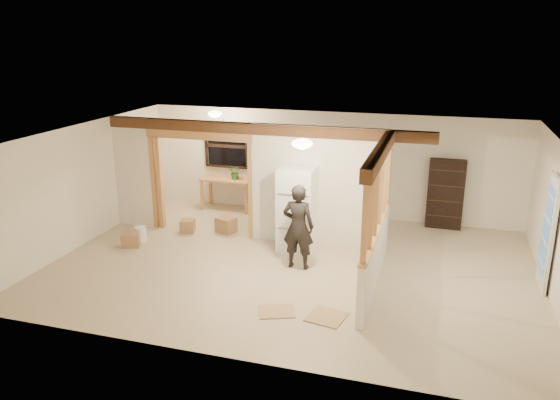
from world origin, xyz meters
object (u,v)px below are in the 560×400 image
(woman, at_px, (298,227))
(bookshelf, at_px, (445,194))
(shop_vac, at_px, (152,201))
(refrigerator, at_px, (297,209))
(work_table, at_px, (228,194))

(woman, distance_m, bookshelf, 4.05)
(woman, relative_size, shop_vac, 2.99)
(woman, bearing_deg, bookshelf, -129.93)
(shop_vac, bearing_deg, woman, -26.71)
(refrigerator, relative_size, bookshelf, 1.09)
(bookshelf, bearing_deg, refrigerator, -141.59)
(work_table, bearing_deg, bookshelf, 4.86)
(refrigerator, xyz_separation_m, woman, (0.25, -0.85, -0.05))
(work_table, relative_size, shop_vac, 2.34)
(refrigerator, height_order, shop_vac, refrigerator)
(work_table, distance_m, shop_vac, 1.88)
(work_table, xyz_separation_m, bookshelf, (5.20, 0.17, 0.39))
(woman, bearing_deg, work_table, -48.38)
(bookshelf, bearing_deg, work_table, -178.15)
(woman, height_order, work_table, woman)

